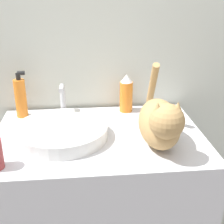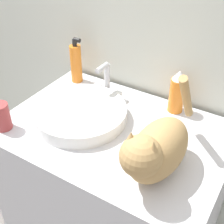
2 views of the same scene
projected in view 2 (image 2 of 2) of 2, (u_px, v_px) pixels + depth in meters
name	position (u px, v px, depth m)	size (l,w,h in m)	color
wall_back	(160.00, 9.00, 1.17)	(6.00, 0.05, 2.50)	silver
vanity_cabinet	(114.00, 207.00, 1.41)	(0.83, 0.59, 0.90)	silver
sink_basin	(80.00, 113.00, 1.18)	(0.36, 0.36, 0.05)	silver
faucet	(106.00, 83.00, 1.29)	(0.14, 0.09, 0.16)	silver
cat	(156.00, 149.00, 0.92)	(0.16, 0.41, 0.28)	tan
soap_bottle	(76.00, 63.00, 1.38)	(0.05, 0.05, 0.21)	orange
spray_bottle	(177.00, 92.00, 1.19)	(0.06, 0.06, 0.18)	orange
cup	(1.00, 116.00, 1.12)	(0.06, 0.06, 0.10)	#9E3838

